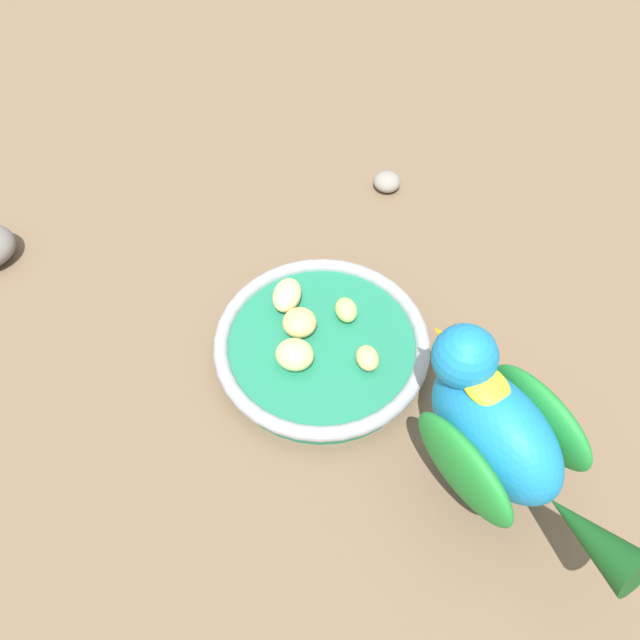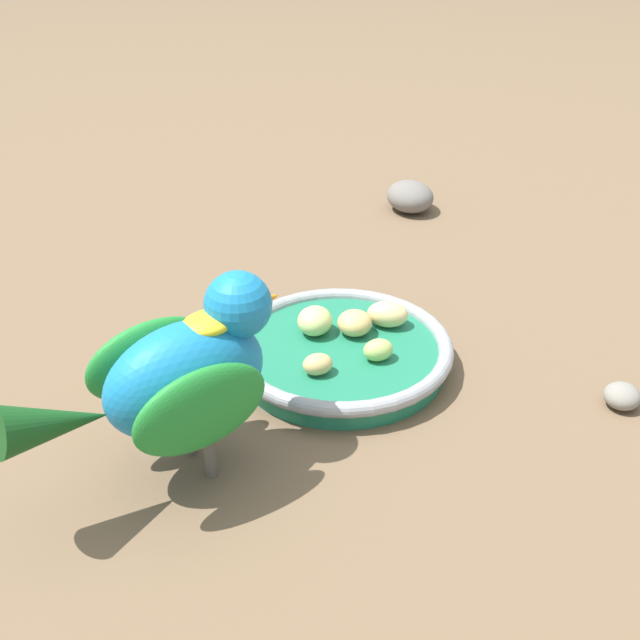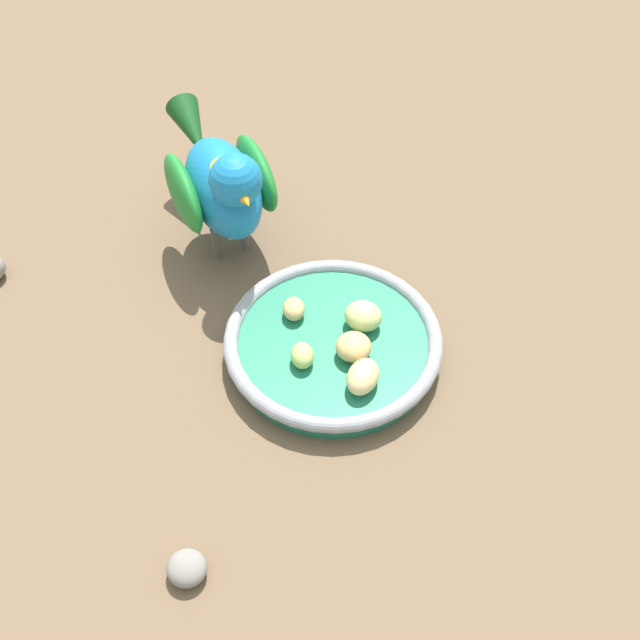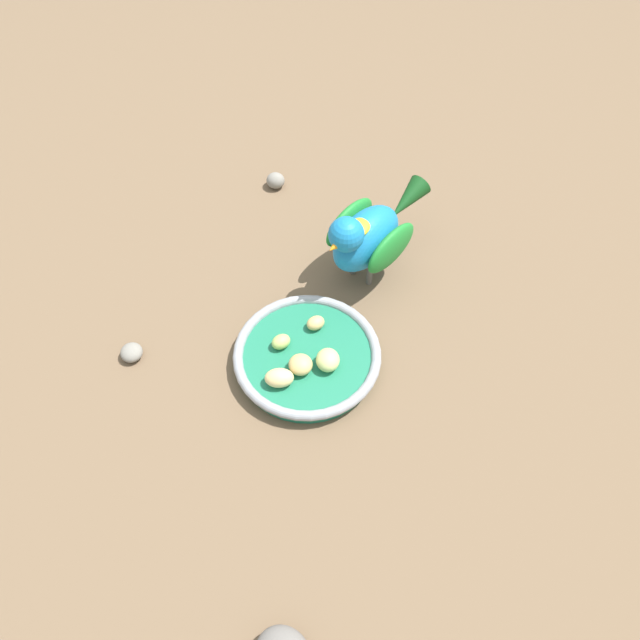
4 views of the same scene
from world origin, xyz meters
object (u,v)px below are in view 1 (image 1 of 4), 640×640
at_px(apple_piece_3, 291,353).
at_px(pebble_1, 384,182).
at_px(apple_piece_1, 364,355).
at_px(parrot, 495,433).
at_px(apple_piece_4, 283,295).
at_px(apple_piece_2, 342,310).
at_px(feeding_bowl, 318,346).
at_px(apple_piece_0, 296,322).

distance_m(apple_piece_3, pebble_1, 0.26).
relative_size(apple_piece_1, pebble_1, 0.84).
distance_m(apple_piece_1, parrot, 0.14).
relative_size(apple_piece_4, pebble_1, 1.23).
height_order(apple_piece_1, apple_piece_2, apple_piece_2).
xyz_separation_m(feeding_bowl, apple_piece_2, (-0.02, -0.03, 0.01)).
relative_size(apple_piece_2, parrot, 0.14).
bearing_deg(pebble_1, apple_piece_2, 76.52).
bearing_deg(feeding_bowl, pebble_1, -106.96).
relative_size(apple_piece_3, parrot, 0.18).
height_order(apple_piece_3, apple_piece_4, apple_piece_3).
bearing_deg(apple_piece_2, apple_piece_0, 21.27).
bearing_deg(pebble_1, apple_piece_0, 67.21).
distance_m(apple_piece_1, pebble_1, 0.24).
bearing_deg(apple_piece_2, apple_piece_3, 48.02).
bearing_deg(apple_piece_4, apple_piece_1, 139.56).
height_order(parrot, pebble_1, parrot).
xyz_separation_m(apple_piece_1, apple_piece_2, (0.02, -0.05, 0.00)).
bearing_deg(parrot, apple_piece_1, 7.08).
xyz_separation_m(apple_piece_2, parrot, (-0.11, 0.15, 0.05)).
distance_m(apple_piece_3, parrot, 0.19).
xyz_separation_m(feeding_bowl, parrot, (-0.13, 0.12, 0.07)).
relative_size(feeding_bowl, pebble_1, 6.46).
distance_m(apple_piece_1, apple_piece_3, 0.06).
relative_size(feeding_bowl, apple_piece_0, 6.27).
distance_m(apple_piece_4, pebble_1, 0.21).
distance_m(apple_piece_2, parrot, 0.19).
relative_size(apple_piece_1, apple_piece_2, 0.97).
height_order(apple_piece_0, apple_piece_1, apple_piece_0).
relative_size(apple_piece_2, pebble_1, 0.86).
height_order(apple_piece_4, parrot, parrot).
xyz_separation_m(apple_piece_0, apple_piece_4, (0.01, -0.03, 0.00)).
bearing_deg(apple_piece_2, apple_piece_4, -14.72).
relative_size(apple_piece_2, apple_piece_3, 0.77).
xyz_separation_m(apple_piece_1, parrot, (-0.09, 0.10, 0.05)).
relative_size(apple_piece_0, apple_piece_3, 0.92).
xyz_separation_m(apple_piece_0, apple_piece_2, (-0.04, -0.02, -0.00)).
relative_size(feeding_bowl, apple_piece_1, 7.73).
relative_size(apple_piece_2, apple_piece_4, 0.70).
relative_size(apple_piece_1, apple_piece_3, 0.74).
bearing_deg(pebble_1, apple_piece_3, 69.48).
height_order(feeding_bowl, pebble_1, feeding_bowl).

